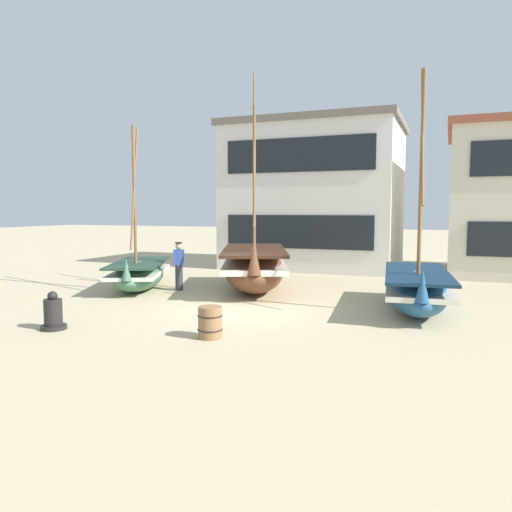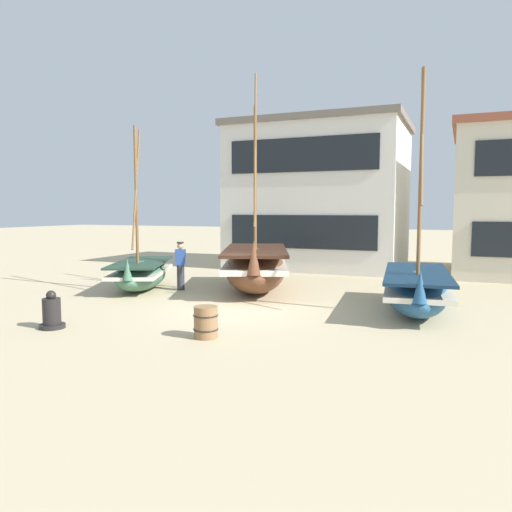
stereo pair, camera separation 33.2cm
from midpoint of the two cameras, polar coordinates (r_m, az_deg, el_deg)
ground_plane at (r=14.21m, az=-0.90°, el=-5.98°), size 120.00×120.00×0.00m
fishing_boat_near_left at (r=14.34m, az=18.72°, el=-3.64°), size 2.20×5.12×6.64m
fishing_boat_centre_large at (r=17.02m, az=0.51°, el=-1.33°), size 3.86×5.68×7.40m
fishing_boat_far_right at (r=17.85m, az=-12.63°, el=-1.97°), size 3.15×4.46×5.61m
fisherman_by_hull at (r=17.34m, az=-8.18°, el=-1.18°), size 0.42×0.35×1.68m
capstan_winch at (r=12.61m, az=-21.86°, el=-6.19°), size 0.59×0.59×0.91m
wooden_barrel at (r=10.90m, az=-4.96°, el=-7.63°), size 0.56×0.56×0.70m
harbor_building_main at (r=24.62m, az=7.83°, el=6.95°), size 8.21×6.44×6.96m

